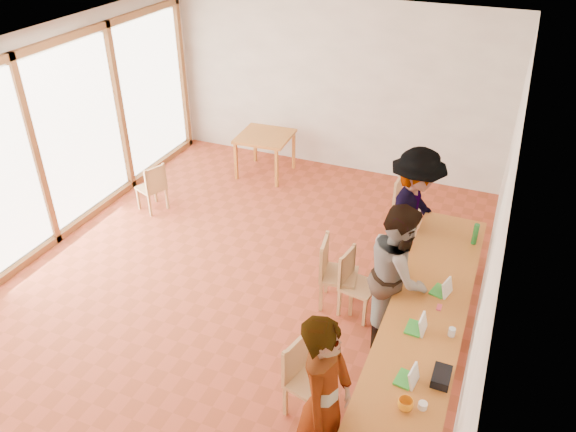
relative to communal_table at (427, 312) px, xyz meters
name	(u,v)px	position (x,y,z in m)	size (l,w,h in m)	color
ground	(234,290)	(-2.50, 0.30, -0.70)	(8.00, 8.00, 0.00)	#AD4529
wall_back	(336,87)	(-2.50, 4.30, 0.80)	(6.00, 0.10, 3.00)	silver
wall_right	(493,246)	(0.50, 0.30, 0.80)	(0.10, 8.00, 3.00)	silver
window_wall	(33,149)	(-5.46, 0.30, 0.80)	(0.10, 8.00, 3.00)	white
ceiling	(219,61)	(-2.50, 0.30, 2.32)	(6.00, 8.00, 0.04)	white
communal_table	(427,312)	(0.00, 0.00, 0.00)	(0.80, 4.00, 0.75)	#BE762A
side_table	(265,139)	(-3.50, 3.50, -0.03)	(0.90, 0.90, 0.75)	#BE762A
chair_near	(302,370)	(-0.98, -1.12, -0.18)	(0.48, 0.48, 0.46)	tan
chair_mid	(353,276)	(-0.97, 0.51, -0.18)	(0.46, 0.46, 0.46)	tan
chair_far	(331,266)	(-1.26, 0.55, -0.13)	(0.50, 0.50, 0.50)	tan
chair_empty	(403,200)	(-0.82, 2.53, -0.15)	(0.42, 0.42, 0.48)	tan
chair_spare	(153,183)	(-4.58, 1.62, -0.20)	(0.49, 0.49, 0.43)	tan
person_near	(324,402)	(-0.56, -1.70, 0.20)	(0.66, 0.43, 1.80)	gray
person_mid	(398,274)	(-0.40, 0.29, 0.18)	(0.86, 0.67, 1.76)	gray
person_far	(413,216)	(-0.49, 1.49, 0.23)	(1.21, 0.69, 1.87)	gray
laptop_near	(409,378)	(0.03, -1.07, 0.10)	(0.21, 0.24, 0.18)	green
laptop_mid	(418,326)	(-0.03, -0.37, 0.10)	(0.20, 0.23, 0.19)	green
laptop_far	(443,289)	(0.10, 0.32, 0.10)	(0.24, 0.26, 0.18)	green
yellow_mug	(405,404)	(0.06, -1.38, 0.10)	(0.14, 0.14, 0.11)	orange
green_bottle	(475,234)	(0.29, 1.44, 0.19)	(0.07, 0.07, 0.28)	#21702B
clear_glass	(452,332)	(0.29, -0.31, 0.09)	(0.07, 0.07, 0.09)	silver
condiment_cup	(423,406)	(0.20, -1.31, 0.08)	(0.08, 0.08, 0.06)	white
pink_phone	(439,307)	(0.11, 0.06, 0.05)	(0.05, 0.10, 0.01)	#D9435B
black_pouch	(441,377)	(0.29, -0.94, 0.09)	(0.16, 0.26, 0.09)	black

